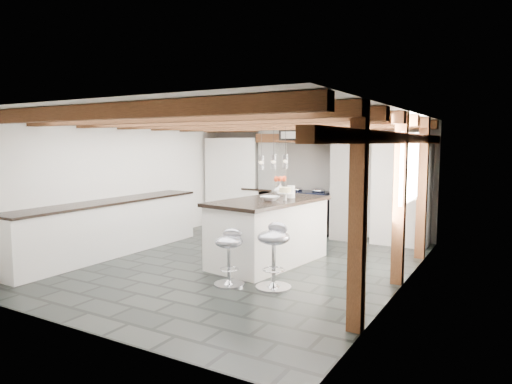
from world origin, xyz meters
The scene contains 6 objects.
ground centered at (0.00, 0.00, 0.00)m, with size 6.00×6.00×0.00m, color black.
room_shell centered at (-0.61, 1.42, 1.07)m, with size 6.00×6.03×6.00m.
range_cooker centered at (0.00, 2.68, 0.47)m, with size 1.00×0.63×0.99m.
kitchen_island centered at (0.41, 0.27, 0.52)m, with size 1.34×2.18×1.35m.
bar_stool_near centered at (1.08, -0.82, 0.54)m, with size 0.47×0.47×0.86m.
bar_stool_far centered at (0.50, -1.00, 0.47)m, with size 0.48×0.48×0.76m.
Camera 1 is at (3.78, -5.95, 1.89)m, focal length 32.00 mm.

